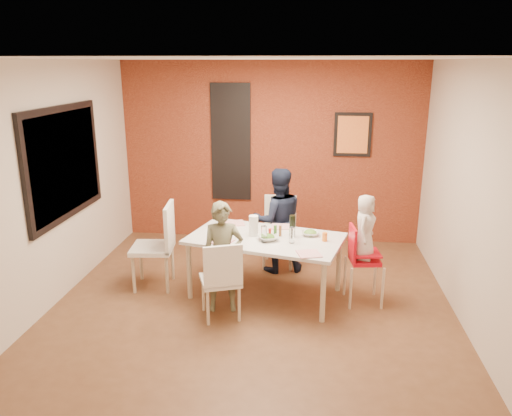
# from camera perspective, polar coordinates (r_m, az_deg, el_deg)

# --- Properties ---
(ground) EXTENTS (4.50, 4.50, 0.00)m
(ground) POSITION_cam_1_polar(r_m,az_deg,el_deg) (5.86, -0.34, -10.74)
(ground) COLOR brown
(ground) RESTS_ON ground
(ceiling) EXTENTS (4.50, 4.50, 0.02)m
(ceiling) POSITION_cam_1_polar(r_m,az_deg,el_deg) (5.21, -0.39, 16.71)
(ceiling) COLOR white
(ceiling) RESTS_ON wall_back
(wall_back) EXTENTS (4.50, 0.02, 2.70)m
(wall_back) POSITION_cam_1_polar(r_m,az_deg,el_deg) (7.57, 1.69, 6.32)
(wall_back) COLOR beige
(wall_back) RESTS_ON ground
(wall_front) EXTENTS (4.50, 0.02, 2.70)m
(wall_front) POSITION_cam_1_polar(r_m,az_deg,el_deg) (3.27, -5.15, -7.47)
(wall_front) COLOR beige
(wall_front) RESTS_ON ground
(wall_left) EXTENTS (0.02, 4.50, 2.70)m
(wall_left) POSITION_cam_1_polar(r_m,az_deg,el_deg) (6.07, -21.99, 2.61)
(wall_left) COLOR beige
(wall_left) RESTS_ON ground
(wall_right) EXTENTS (0.02, 4.50, 2.70)m
(wall_right) POSITION_cam_1_polar(r_m,az_deg,el_deg) (5.58, 23.23, 1.35)
(wall_right) COLOR beige
(wall_right) RESTS_ON ground
(brick_accent_wall) EXTENTS (4.50, 0.02, 2.70)m
(brick_accent_wall) POSITION_cam_1_polar(r_m,az_deg,el_deg) (7.55, 1.68, 6.29)
(brick_accent_wall) COLOR maroon
(brick_accent_wall) RESTS_ON ground
(picture_window_frame) EXTENTS (0.05, 1.70, 1.30)m
(picture_window_frame) POSITION_cam_1_polar(r_m,az_deg,el_deg) (6.19, -21.08, 4.85)
(picture_window_frame) COLOR black
(picture_window_frame) RESTS_ON wall_left
(picture_window_pane) EXTENTS (0.02, 1.55, 1.15)m
(picture_window_pane) POSITION_cam_1_polar(r_m,az_deg,el_deg) (6.18, -20.96, 4.85)
(picture_window_pane) COLOR black
(picture_window_pane) RESTS_ON wall_left
(glassblock_strip) EXTENTS (0.55, 0.03, 1.70)m
(glassblock_strip) POSITION_cam_1_polar(r_m,az_deg,el_deg) (7.58, -2.88, 7.48)
(glassblock_strip) COLOR silver
(glassblock_strip) RESTS_ON wall_back
(glassblock_surround) EXTENTS (0.60, 0.03, 1.76)m
(glassblock_surround) POSITION_cam_1_polar(r_m,az_deg,el_deg) (7.58, -2.88, 7.47)
(glassblock_surround) COLOR black
(glassblock_surround) RESTS_ON wall_back
(art_print_frame) EXTENTS (0.54, 0.03, 0.64)m
(art_print_frame) POSITION_cam_1_polar(r_m,az_deg,el_deg) (7.48, 10.98, 8.24)
(art_print_frame) COLOR black
(art_print_frame) RESTS_ON wall_back
(art_print_canvas) EXTENTS (0.44, 0.01, 0.54)m
(art_print_canvas) POSITION_cam_1_polar(r_m,az_deg,el_deg) (7.46, 10.99, 8.22)
(art_print_canvas) COLOR orange
(art_print_canvas) RESTS_ON wall_back
(dining_table) EXTENTS (1.92, 1.36, 0.72)m
(dining_table) POSITION_cam_1_polar(r_m,az_deg,el_deg) (5.79, 1.07, -3.94)
(dining_table) COLOR silver
(dining_table) RESTS_ON ground
(chair_near) EXTENTS (0.53, 0.53, 0.88)m
(chair_near) POSITION_cam_1_polar(r_m,az_deg,el_deg) (5.31, -3.95, -7.86)
(chair_near) COLOR white
(chair_near) RESTS_ON ground
(chair_far) EXTENTS (0.44, 0.44, 0.93)m
(chair_far) POSITION_cam_1_polar(r_m,az_deg,el_deg) (6.77, 2.68, -2.16)
(chair_far) COLOR white
(chair_far) RESTS_ON ground
(chair_left) EXTENTS (0.54, 0.54, 1.05)m
(chair_left) POSITION_cam_1_polar(r_m,az_deg,el_deg) (6.15, -10.95, -3.74)
(chair_left) COLOR white
(chair_left) RESTS_ON ground
(high_chair) EXTENTS (0.43, 0.43, 0.92)m
(high_chair) POSITION_cam_1_polar(r_m,az_deg,el_deg) (5.77, 11.92, -5.53)
(high_chair) COLOR red
(high_chair) RESTS_ON ground
(child_near) EXTENTS (0.50, 0.37, 1.24)m
(child_near) POSITION_cam_1_polar(r_m,az_deg,el_deg) (5.48, -3.82, -5.63)
(child_near) COLOR #5E5D43
(child_near) RESTS_ON ground
(child_far) EXTENTS (0.78, 0.68, 1.38)m
(child_far) POSITION_cam_1_polar(r_m,az_deg,el_deg) (6.48, 2.54, -1.42)
(child_far) COLOR black
(child_far) RESTS_ON ground
(toddler) EXTENTS (0.33, 0.41, 0.74)m
(toddler) POSITION_cam_1_polar(r_m,az_deg,el_deg) (5.66, 12.35, -2.14)
(toddler) COLOR beige
(toddler) RESTS_ON high_chair
(plate_near_left) EXTENTS (0.29, 0.29, 0.01)m
(plate_near_left) POSITION_cam_1_polar(r_m,az_deg,el_deg) (5.63, -3.97, -3.83)
(plate_near_left) COLOR white
(plate_near_left) RESTS_ON dining_table
(plate_far_mid) EXTENTS (0.23, 0.23, 0.01)m
(plate_far_mid) POSITION_cam_1_polar(r_m,az_deg,el_deg) (6.12, 2.83, -2.14)
(plate_far_mid) COLOR white
(plate_far_mid) RESTS_ON dining_table
(plate_near_right) EXTENTS (0.29, 0.29, 0.01)m
(plate_near_right) POSITION_cam_1_polar(r_m,az_deg,el_deg) (5.29, 6.07, -5.23)
(plate_near_right) COLOR white
(plate_near_right) RESTS_ON dining_table
(plate_far_left) EXTENTS (0.29, 0.29, 0.01)m
(plate_far_left) POSITION_cam_1_polar(r_m,az_deg,el_deg) (6.24, -2.47, -1.75)
(plate_far_left) COLOR white
(plate_far_left) RESTS_ON dining_table
(salad_bowl_a) EXTENTS (0.31, 0.31, 0.06)m
(salad_bowl_a) POSITION_cam_1_polar(r_m,az_deg,el_deg) (5.67, 1.39, -3.41)
(salad_bowl_a) COLOR silver
(salad_bowl_a) RESTS_ON dining_table
(salad_bowl_b) EXTENTS (0.21, 0.21, 0.05)m
(salad_bowl_b) POSITION_cam_1_polar(r_m,az_deg,el_deg) (5.85, 6.22, -2.90)
(salad_bowl_b) COLOR silver
(salad_bowl_b) RESTS_ON dining_table
(wine_bottle) EXTENTS (0.07, 0.07, 0.26)m
(wine_bottle) POSITION_cam_1_polar(r_m,az_deg,el_deg) (5.74, 4.17, -2.10)
(wine_bottle) COLOR black
(wine_bottle) RESTS_ON dining_table
(wine_glass_a) EXTENTS (0.07, 0.07, 0.19)m
(wine_glass_a) POSITION_cam_1_polar(r_m,az_deg,el_deg) (5.58, 0.92, -3.01)
(wine_glass_a) COLOR white
(wine_glass_a) RESTS_ON dining_table
(wine_glass_b) EXTENTS (0.06, 0.06, 0.18)m
(wine_glass_b) POSITION_cam_1_polar(r_m,az_deg,el_deg) (5.57, 4.11, -3.11)
(wine_glass_b) COLOR white
(wine_glass_b) RESTS_ON dining_table
(paper_towel_roll) EXTENTS (0.11, 0.11, 0.24)m
(paper_towel_roll) POSITION_cam_1_polar(r_m,az_deg,el_deg) (5.78, -0.28, -2.05)
(paper_towel_roll) COLOR white
(paper_towel_roll) RESTS_ON dining_table
(condiment_red) EXTENTS (0.03, 0.03, 0.13)m
(condiment_red) POSITION_cam_1_polar(r_m,az_deg,el_deg) (5.68, 1.59, -2.98)
(condiment_red) COLOR red
(condiment_red) RESTS_ON dining_table
(condiment_green) EXTENTS (0.04, 0.04, 0.15)m
(condiment_green) POSITION_cam_1_polar(r_m,az_deg,el_deg) (5.74, 2.22, -2.70)
(condiment_green) COLOR #347025
(condiment_green) RESTS_ON dining_table
(condiment_brown) EXTENTS (0.03, 0.03, 0.13)m
(condiment_brown) POSITION_cam_1_polar(r_m,az_deg,el_deg) (5.79, 2.79, -2.64)
(condiment_brown) COLOR brown
(condiment_brown) RESTS_ON dining_table
(sippy_cup) EXTENTS (0.06, 0.06, 0.10)m
(sippy_cup) POSITION_cam_1_polar(r_m,az_deg,el_deg) (5.68, 7.86, -3.28)
(sippy_cup) COLOR orange
(sippy_cup) RESTS_ON dining_table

